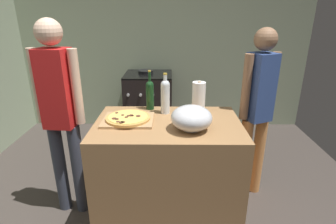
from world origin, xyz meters
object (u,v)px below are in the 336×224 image
at_px(mixing_bowl, 191,118).
at_px(paper_towel_roll, 199,97).
at_px(pizza, 128,118).
at_px(wine_bottle_green, 150,94).
at_px(stove, 149,104).
at_px(wine_bottle_clear, 165,95).
at_px(person_in_red, 257,107).
at_px(person_in_stripes, 60,109).

relative_size(mixing_bowl, paper_towel_roll, 1.17).
bearing_deg(pizza, mixing_bowl, -17.55).
height_order(paper_towel_roll, wine_bottle_green, wine_bottle_green).
bearing_deg(paper_towel_roll, pizza, -156.28).
bearing_deg(mixing_bowl, wine_bottle_green, 126.96).
bearing_deg(stove, mixing_bowl, -76.07).
xyz_separation_m(wine_bottle_clear, stove, (-0.27, 1.54, -0.61)).
bearing_deg(person_in_red, stove, 128.12).
height_order(pizza, mixing_bowl, mixing_bowl).
bearing_deg(wine_bottle_green, mixing_bowl, -53.04).
bearing_deg(pizza, person_in_stripes, 172.70).
distance_m(mixing_bowl, wine_bottle_green, 0.56).
relative_size(stove, person_in_red, 0.59).
distance_m(paper_towel_roll, person_in_stripes, 1.16).
height_order(pizza, wine_bottle_green, wine_bottle_green).
xyz_separation_m(pizza, person_in_stripes, (-0.56, 0.07, 0.04)).
xyz_separation_m(wine_bottle_clear, person_in_red, (0.83, 0.14, -0.15)).
xyz_separation_m(wine_bottle_clear, person_in_stripes, (-0.86, -0.12, -0.09)).
height_order(stove, person_in_stripes, person_in_stripes).
relative_size(pizza, wine_bottle_clear, 1.02).
distance_m(wine_bottle_clear, stove, 1.68).
bearing_deg(wine_bottle_green, wine_bottle_clear, -35.98).
bearing_deg(wine_bottle_clear, paper_towel_roll, 12.73).
xyz_separation_m(wine_bottle_green, person_in_stripes, (-0.72, -0.22, -0.07)).
bearing_deg(stove, paper_towel_roll, -69.26).
bearing_deg(paper_towel_roll, wine_bottle_green, 175.40).
bearing_deg(person_in_red, wine_bottle_green, -177.87).
bearing_deg(paper_towel_roll, mixing_bowl, -102.47).
bearing_deg(person_in_red, wine_bottle_clear, -170.75).
bearing_deg(mixing_bowl, person_in_red, 37.17).
bearing_deg(paper_towel_roll, person_in_stripes, -170.88).
height_order(paper_towel_roll, wine_bottle_clear, wine_bottle_clear).
relative_size(mixing_bowl, wine_bottle_clear, 0.87).
bearing_deg(wine_bottle_green, paper_towel_roll, -4.60).
bearing_deg(paper_towel_roll, wine_bottle_clear, -167.27).
bearing_deg(person_in_stripes, pizza, -7.30).
bearing_deg(person_in_red, paper_towel_roll, -172.63).
bearing_deg(pizza, person_in_red, 16.15).
relative_size(paper_towel_roll, wine_bottle_green, 0.74).
relative_size(pizza, person_in_red, 0.22).
relative_size(paper_towel_roll, person_in_red, 0.16).
height_order(mixing_bowl, stove, mixing_bowl).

